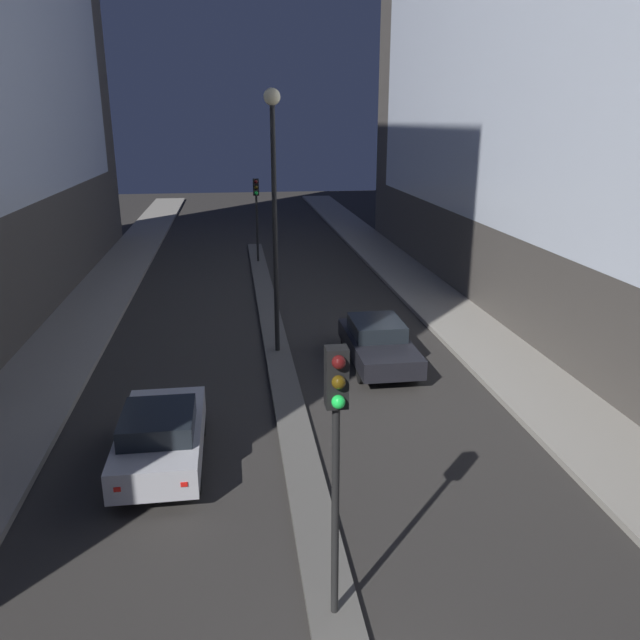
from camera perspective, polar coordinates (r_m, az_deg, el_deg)
name	(u,v)px	position (r m, az deg, el deg)	size (l,w,h in m)	color
building_right	(570,38)	(27.98, 21.89, 22.77)	(6.01, 38.54, 21.37)	#4C4742
median_strip	(272,326)	(24.24, -4.40, -0.60)	(0.86, 33.47, 0.14)	#56544F
traffic_light_near	(336,426)	(9.17, 1.50, -9.68)	(0.32, 0.42, 4.54)	black
traffic_light_mid	(256,201)	(34.87, -5.84, 10.75)	(0.32, 0.42, 4.54)	black
street_lamp	(274,180)	(20.30, -4.25, 12.66)	(0.52, 0.52, 8.51)	black
car_left_lane	(161,436)	(15.07, -14.35, -10.22)	(1.87, 4.18, 1.48)	#B2B2B7
car_right_lane	(378,343)	(20.56, 5.32, -2.08)	(1.91, 4.52, 1.43)	black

